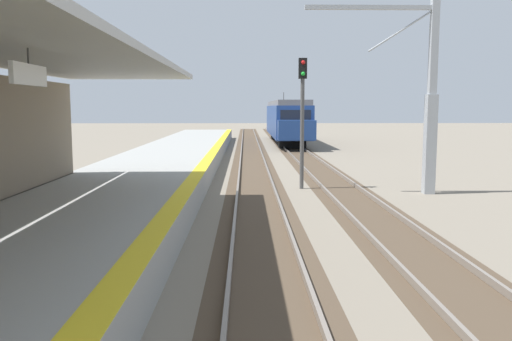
{
  "coord_description": "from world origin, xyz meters",
  "views": [
    {
      "loc": [
        1.49,
        -0.94,
        3.26
      ],
      "look_at": [
        1.69,
        8.76,
        2.1
      ],
      "focal_mm": 36.89,
      "sensor_mm": 36.0,
      "label": 1
    }
  ],
  "objects": [
    {
      "name": "approaching_train",
      "position": [
        5.3,
        47.64,
        2.18
      ],
      "size": [
        2.93,
        19.6,
        4.76
      ],
      "color": "navy",
      "rests_on": "ground"
    },
    {
      "name": "catenary_pylon_far_side",
      "position": [
        8.16,
        18.74,
        3.6
      ],
      "size": [
        5.0,
        0.4,
        7.5
      ],
      "color": "#9EA3A8",
      "rests_on": "ground"
    },
    {
      "name": "rail_signal_post",
      "position": [
        3.76,
        20.06,
        3.19
      ],
      "size": [
        0.32,
        0.34,
        5.2
      ],
      "color": "#4C4C4C",
      "rests_on": "ground"
    },
    {
      "name": "station_platform",
      "position": [
        -2.5,
        16.0,
        0.45
      ],
      "size": [
        5.0,
        80.0,
        0.91
      ],
      "color": "#999993",
      "rests_on": "ground"
    },
    {
      "name": "track_pair_middle",
      "position": [
        5.3,
        20.0,
        0.05
      ],
      "size": [
        2.34,
        120.0,
        0.16
      ],
      "color": "#4C3D2D",
      "rests_on": "ground"
    },
    {
      "name": "track_pair_nearest_platform",
      "position": [
        1.9,
        20.0,
        0.05
      ],
      "size": [
        2.34,
        120.0,
        0.16
      ],
      "color": "#4C3D2D",
      "rests_on": "ground"
    }
  ]
}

